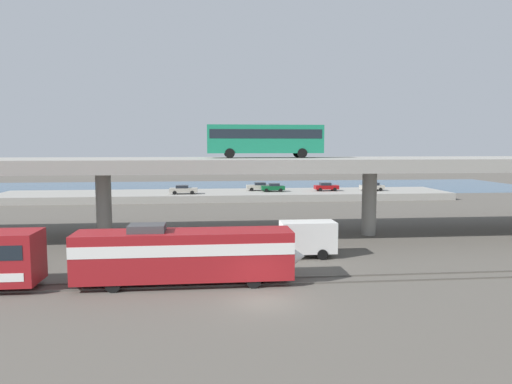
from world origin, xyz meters
name	(u,v)px	position (x,y,z in m)	size (l,w,h in m)	color
ground_plane	(263,301)	(0.00, 0.00, 0.00)	(260.00, 260.00, 0.00)	#565149
rail_strip_near	(257,285)	(0.00, 3.25, 0.06)	(110.00, 0.12, 0.12)	#59544C
rail_strip_far	(255,278)	(0.00, 4.75, 0.06)	(110.00, 0.12, 0.12)	#59544C
train_locomotive	(196,253)	(-4.12, 4.00, 2.19)	(15.54, 3.04, 4.18)	maroon
highway_overpass	(240,166)	(0.00, 20.00, 7.32)	(96.00, 11.74, 8.13)	gray
transit_bus_on_overpass	(265,138)	(2.70, 21.28, 10.19)	(12.00, 2.68, 3.40)	#197A56
service_truck_east	(297,238)	(4.22, 10.91, 1.64)	(6.80, 2.46, 3.04)	silver
pier_parking_lot	(227,195)	(0.00, 55.00, 0.61)	(78.30, 12.60, 1.23)	gray
parked_car_0	(273,187)	(8.20, 54.54, 2.00)	(4.11, 1.85, 1.50)	#0C4C26
parked_car_1	(183,189)	(-7.49, 52.03, 2.00)	(4.66, 1.99, 1.50)	#9E998C
parked_car_2	(372,187)	(26.23, 54.29, 2.00)	(4.21, 2.00, 1.50)	#9E998C
parked_car_3	(259,186)	(5.89, 56.70, 2.00)	(4.44, 1.98, 1.50)	#9E998C
parked_car_4	(326,187)	(17.90, 54.90, 2.00)	(4.28, 1.90, 1.50)	maroon
harbor_water	(223,187)	(0.00, 78.00, 0.00)	(140.00, 36.00, 0.01)	#385B7A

